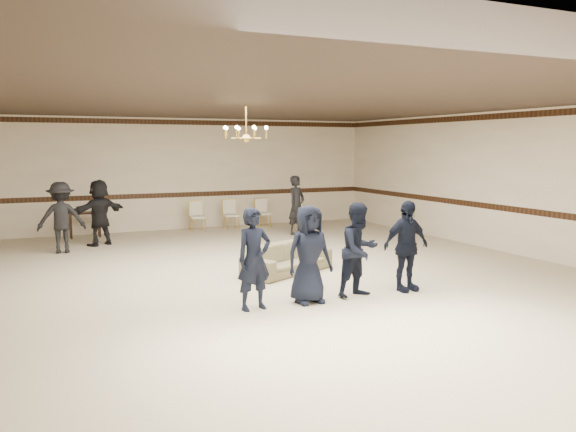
# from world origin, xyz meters

# --- Properties ---
(room) EXTENTS (12.01, 14.01, 3.21)m
(room) POSITION_xyz_m (0.00, 0.00, 1.60)
(room) COLOR tan
(room) RESTS_ON ground
(chair_rail) EXTENTS (12.00, 0.02, 0.14)m
(chair_rail) POSITION_xyz_m (0.00, 6.99, 1.00)
(chair_rail) COLOR #361B10
(chair_rail) RESTS_ON wall_back
(crown_molding) EXTENTS (12.00, 0.02, 0.14)m
(crown_molding) POSITION_xyz_m (0.00, 6.99, 3.08)
(crown_molding) COLOR #361B10
(crown_molding) RESTS_ON wall_back
(chandelier) EXTENTS (0.94, 0.94, 0.89)m
(chandelier) POSITION_xyz_m (0.00, 1.00, 2.88)
(chandelier) COLOR gold
(chandelier) RESTS_ON ceiling
(boy_a) EXTENTS (0.60, 0.45, 1.52)m
(boy_a) POSITION_xyz_m (-0.90, -1.73, 0.76)
(boy_a) COLOR black
(boy_a) RESTS_ON floor
(boy_b) EXTENTS (0.76, 0.51, 1.52)m
(boy_b) POSITION_xyz_m (-0.00, -1.73, 0.76)
(boy_b) COLOR black
(boy_b) RESTS_ON floor
(boy_c) EXTENTS (0.84, 0.72, 1.52)m
(boy_c) POSITION_xyz_m (0.90, -1.73, 0.76)
(boy_c) COLOR black
(boy_c) RESTS_ON floor
(boy_d) EXTENTS (0.91, 0.43, 1.52)m
(boy_d) POSITION_xyz_m (1.80, -1.73, 0.76)
(boy_d) COLOR black
(boy_d) RESTS_ON floor
(settee) EXTENTS (2.03, 1.49, 0.55)m
(settee) POSITION_xyz_m (0.57, 0.33, 0.28)
(settee) COLOR #676145
(settee) RESTS_ON floor
(adult_left) EXTENTS (1.09, 0.68, 1.61)m
(adult_left) POSITION_xyz_m (-3.21, 4.34, 0.80)
(adult_left) COLOR black
(adult_left) RESTS_ON floor
(adult_mid) EXTENTS (1.55, 1.07, 1.61)m
(adult_mid) POSITION_xyz_m (-2.31, 5.04, 0.80)
(adult_mid) COLOR black
(adult_mid) RESTS_ON floor
(adult_right) EXTENTS (0.70, 0.62, 1.61)m
(adult_right) POSITION_xyz_m (2.79, 4.64, 0.80)
(adult_right) COLOR black
(adult_right) RESTS_ON floor
(banquet_chair_left) EXTENTS (0.43, 0.43, 0.85)m
(banquet_chair_left) POSITION_xyz_m (0.47, 6.27, 0.42)
(banquet_chair_left) COLOR beige
(banquet_chair_left) RESTS_ON floor
(banquet_chair_mid) EXTENTS (0.45, 0.45, 0.85)m
(banquet_chair_mid) POSITION_xyz_m (1.47, 6.27, 0.42)
(banquet_chair_mid) COLOR beige
(banquet_chair_mid) RESTS_ON floor
(banquet_chair_right) EXTENTS (0.43, 0.43, 0.85)m
(banquet_chair_right) POSITION_xyz_m (2.47, 6.27, 0.42)
(banquet_chair_right) COLOR beige
(banquet_chair_right) RESTS_ON floor
(console_table) EXTENTS (0.82, 0.39, 0.68)m
(console_table) POSITION_xyz_m (-2.53, 6.47, 0.34)
(console_table) COLOR black
(console_table) RESTS_ON floor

